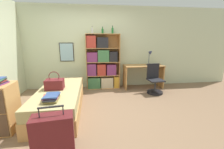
{
  "coord_description": "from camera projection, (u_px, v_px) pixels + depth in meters",
  "views": [
    {
      "loc": [
        0.06,
        -3.24,
        1.57
      ],
      "look_at": [
        0.53,
        0.21,
        0.75
      ],
      "focal_mm": 24.0,
      "sensor_mm": 36.0,
      "label": 1
    }
  ],
  "objects": [
    {
      "name": "ground_plane",
      "position": [
        90.0,
        109.0,
        3.47
      ],
      "size": [
        14.0,
        14.0,
        0.0
      ],
      "primitive_type": "plane",
      "color": "#84664C"
    },
    {
      "name": "wall_back",
      "position": [
        89.0,
        48.0,
        4.81
      ],
      "size": [
        10.0,
        0.09,
        2.6
      ],
      "color": "beige",
      "rests_on": "ground_plane"
    },
    {
      "name": "bed",
      "position": [
        60.0,
        100.0,
        3.35
      ],
      "size": [
        0.9,
        2.07,
        0.5
      ],
      "color": "tan",
      "rests_on": "ground_plane"
    },
    {
      "name": "handbag",
      "position": [
        55.0,
        84.0,
        3.26
      ],
      "size": [
        0.38,
        0.26,
        0.4
      ],
      "color": "maroon",
      "rests_on": "bed"
    },
    {
      "name": "book_stack_on_bed",
      "position": [
        51.0,
        98.0,
        2.65
      ],
      "size": [
        0.29,
        0.37,
        0.11
      ],
      "color": "#99894C",
      "rests_on": "bed"
    },
    {
      "name": "suitcase",
      "position": [
        54.0,
        138.0,
        1.96
      ],
      "size": [
        0.54,
        0.32,
        0.76
      ],
      "color": "#5B191E",
      "rests_on": "ground_plane"
    },
    {
      "name": "bookcase",
      "position": [
        102.0,
        64.0,
        4.78
      ],
      "size": [
        1.06,
        0.3,
        1.74
      ],
      "color": "tan",
      "rests_on": "ground_plane"
    },
    {
      "name": "bottle_green",
      "position": [
        92.0,
        31.0,
        4.53
      ],
      "size": [
        0.06,
        0.06,
        0.22
      ],
      "color": "#B7BCC1",
      "rests_on": "bookcase"
    },
    {
      "name": "bottle_brown",
      "position": [
        103.0,
        31.0,
        4.59
      ],
      "size": [
        0.06,
        0.06,
        0.21
      ],
      "color": "#1E6B2D",
      "rests_on": "bookcase"
    },
    {
      "name": "bottle_clear",
      "position": [
        113.0,
        31.0,
        4.63
      ],
      "size": [
        0.06,
        0.06,
        0.24
      ],
      "color": "#1E6B2D",
      "rests_on": "bookcase"
    },
    {
      "name": "desk",
      "position": [
        143.0,
        72.0,
        4.91
      ],
      "size": [
        1.27,
        0.53,
        0.75
      ],
      "color": "tan",
      "rests_on": "ground_plane"
    },
    {
      "name": "desk_lamp",
      "position": [
        150.0,
        55.0,
        4.84
      ],
      "size": [
        0.21,
        0.16,
        0.5
      ],
      "color": "navy",
      "rests_on": "desk"
    },
    {
      "name": "desk_chair",
      "position": [
        154.0,
        84.0,
        4.46
      ],
      "size": [
        0.46,
        0.46,
        0.87
      ],
      "color": "black",
      "rests_on": "ground_plane"
    }
  ]
}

